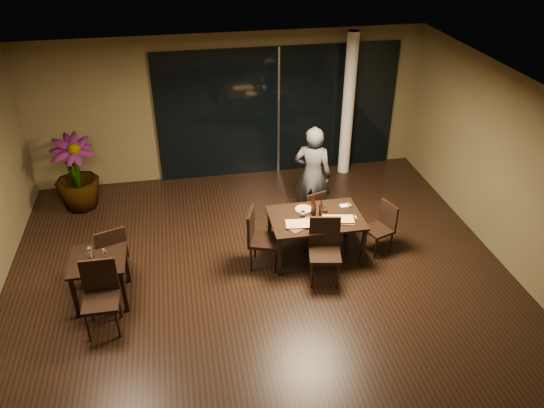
{
  "coord_description": "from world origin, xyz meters",
  "views": [
    {
      "loc": [
        -1.06,
        -6.2,
        5.4
      ],
      "look_at": [
        0.28,
        0.85,
        1.05
      ],
      "focal_mm": 35.0,
      "sensor_mm": 36.0,
      "label": 1
    }
  ],
  "objects_px": {
    "diner": "(313,175)",
    "bottle_a": "(314,208)",
    "side_table": "(99,266)",
    "chair_side_far": "(111,251)",
    "main_table": "(316,221)",
    "chair_main_left": "(259,236)",
    "bottle_c": "(313,205)",
    "chair_main_far": "(313,209)",
    "potted_plant": "(76,174)",
    "chair_main_near": "(325,246)",
    "chair_side_near": "(101,292)",
    "bottle_b": "(321,208)",
    "chair_main_right": "(383,225)"
  },
  "relations": [
    {
      "from": "bottle_a",
      "to": "bottle_c",
      "type": "xyz_separation_m",
      "value": [
        -0.0,
        0.06,
        0.02
      ]
    },
    {
      "from": "chair_side_far",
      "to": "diner",
      "type": "relative_size",
      "value": 0.54
    },
    {
      "from": "chair_side_far",
      "to": "bottle_b",
      "type": "distance_m",
      "value": 3.37
    },
    {
      "from": "chair_main_far",
      "to": "chair_main_near",
      "type": "distance_m",
      "value": 1.27
    },
    {
      "from": "side_table",
      "to": "chair_side_far",
      "type": "bearing_deg",
      "value": 73.05
    },
    {
      "from": "diner",
      "to": "chair_side_far",
      "type": "bearing_deg",
      "value": 43.08
    },
    {
      "from": "chair_side_far",
      "to": "potted_plant",
      "type": "xyz_separation_m",
      "value": [
        -0.79,
        2.4,
        0.17
      ]
    },
    {
      "from": "chair_main_far",
      "to": "bottle_c",
      "type": "distance_m",
      "value": 0.72
    },
    {
      "from": "chair_main_far",
      "to": "chair_side_near",
      "type": "distance_m",
      "value": 3.87
    },
    {
      "from": "main_table",
      "to": "potted_plant",
      "type": "bearing_deg",
      "value": 149.96
    },
    {
      "from": "side_table",
      "to": "bottle_a",
      "type": "distance_m",
      "value": 3.43
    },
    {
      "from": "bottle_c",
      "to": "chair_main_near",
      "type": "bearing_deg",
      "value": -88.99
    },
    {
      "from": "bottle_b",
      "to": "bottle_c",
      "type": "xyz_separation_m",
      "value": [
        -0.11,
        0.1,
        0.01
      ]
    },
    {
      "from": "chair_main_near",
      "to": "chair_side_near",
      "type": "distance_m",
      "value": 3.35
    },
    {
      "from": "chair_main_right",
      "to": "chair_main_near",
      "type": "bearing_deg",
      "value": -84.1
    },
    {
      "from": "chair_main_right",
      "to": "chair_side_near",
      "type": "height_order",
      "value": "chair_side_near"
    },
    {
      "from": "chair_side_far",
      "to": "bottle_c",
      "type": "xyz_separation_m",
      "value": [
        3.24,
        0.17,
        0.35
      ]
    },
    {
      "from": "chair_main_near",
      "to": "chair_side_far",
      "type": "distance_m",
      "value": 3.3
    },
    {
      "from": "chair_side_near",
      "to": "bottle_b",
      "type": "bearing_deg",
      "value": 18.12
    },
    {
      "from": "chair_side_near",
      "to": "diner",
      "type": "xyz_separation_m",
      "value": [
        3.55,
        2.16,
        0.34
      ]
    },
    {
      "from": "diner",
      "to": "bottle_b",
      "type": "distance_m",
      "value": 1.08
    },
    {
      "from": "chair_main_left",
      "to": "bottle_a",
      "type": "distance_m",
      "value": 1.01
    },
    {
      "from": "diner",
      "to": "bottle_a",
      "type": "bearing_deg",
      "value": 101.78
    },
    {
      "from": "chair_side_near",
      "to": "bottle_b",
      "type": "height_order",
      "value": "chair_side_near"
    },
    {
      "from": "chair_side_far",
      "to": "chair_main_left",
      "type": "bearing_deg",
      "value": 159.58
    },
    {
      "from": "side_table",
      "to": "chair_main_far",
      "type": "xyz_separation_m",
      "value": [
        3.53,
        1.17,
        -0.15
      ]
    },
    {
      "from": "chair_main_near",
      "to": "chair_main_right",
      "type": "distance_m",
      "value": 1.28
    },
    {
      "from": "chair_side_far",
      "to": "bottle_c",
      "type": "height_order",
      "value": "bottle_c"
    },
    {
      "from": "side_table",
      "to": "potted_plant",
      "type": "height_order",
      "value": "potted_plant"
    },
    {
      "from": "chair_main_near",
      "to": "chair_main_left",
      "type": "xyz_separation_m",
      "value": [
        -0.95,
        0.49,
        -0.01
      ]
    },
    {
      "from": "chair_main_left",
      "to": "bottle_b",
      "type": "distance_m",
      "value": 1.1
    },
    {
      "from": "main_table",
      "to": "chair_side_far",
      "type": "distance_m",
      "value": 3.27
    },
    {
      "from": "side_table",
      "to": "chair_main_far",
      "type": "distance_m",
      "value": 3.72
    },
    {
      "from": "side_table",
      "to": "potted_plant",
      "type": "relative_size",
      "value": 0.55
    },
    {
      "from": "chair_side_far",
      "to": "chair_main_far",
      "type": "bearing_deg",
      "value": 172.84
    },
    {
      "from": "chair_main_far",
      "to": "chair_side_far",
      "type": "distance_m",
      "value": 3.47
    },
    {
      "from": "main_table",
      "to": "chair_main_near",
      "type": "xyz_separation_m",
      "value": [
        -0.01,
        -0.59,
        -0.09
      ]
    },
    {
      "from": "main_table",
      "to": "chair_main_far",
      "type": "distance_m",
      "value": 0.71
    },
    {
      "from": "side_table",
      "to": "chair_main_left",
      "type": "height_order",
      "value": "chair_main_left"
    },
    {
      "from": "main_table",
      "to": "chair_main_near",
      "type": "distance_m",
      "value": 0.6
    },
    {
      "from": "main_table",
      "to": "chair_main_far",
      "type": "bearing_deg",
      "value": 79.32
    },
    {
      "from": "chair_main_left",
      "to": "potted_plant",
      "type": "relative_size",
      "value": 0.71
    },
    {
      "from": "bottle_a",
      "to": "side_table",
      "type": "bearing_deg",
      "value": -170.65
    },
    {
      "from": "bottle_a",
      "to": "bottle_b",
      "type": "height_order",
      "value": "bottle_b"
    },
    {
      "from": "potted_plant",
      "to": "chair_main_near",
      "type": "bearing_deg",
      "value": -36.0
    },
    {
      "from": "main_table",
      "to": "bottle_a",
      "type": "relative_size",
      "value": 5.22
    },
    {
      "from": "main_table",
      "to": "bottle_b",
      "type": "xyz_separation_m",
      "value": [
        0.08,
        0.02,
        0.22
      ]
    },
    {
      "from": "chair_side_far",
      "to": "bottle_a",
      "type": "xyz_separation_m",
      "value": [
        3.24,
        0.11,
        0.34
      ]
    },
    {
      "from": "chair_main_left",
      "to": "diner",
      "type": "bearing_deg",
      "value": -26.35
    },
    {
      "from": "diner",
      "to": "bottle_a",
      "type": "height_order",
      "value": "diner"
    }
  ]
}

